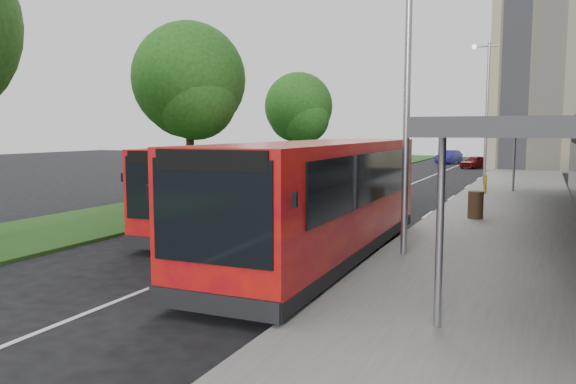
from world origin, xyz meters
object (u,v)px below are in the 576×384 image
tree_far (299,111)px  bus_main (320,200)px  tree_mid (189,87)px  car_far (449,157)px  lamp_post_far (485,104)px  bollard (485,184)px  lamp_post_near (404,70)px  litter_bin (476,205)px  bus_second (242,186)px  car_near (474,162)px

tree_far → bus_main: tree_far is taller
tree_mid → car_far: 36.39m
lamp_post_far → bollard: bearing=-83.0°
bus_main → lamp_post_far: bearing=83.6°
lamp_post_far → tree_mid: bearing=-130.7°
lamp_post_near → litter_bin: (1.06, 6.83, -4.09)m
bus_second → tree_far: bearing=102.5°
bus_second → car_far: bearing=84.4°
bollard → lamp_post_near: bearing=-92.2°
car_near → car_far: car_far is taller
lamp_post_near → car_far: lamp_post_near is taller
litter_bin → bus_main: bearing=-110.3°
tree_far → bollard: tree_far is taller
car_near → car_far: size_ratio=0.81×
tree_far → car_far: bearing=76.3°
tree_far → car_far: 24.64m
tree_far → lamp_post_near: size_ratio=0.86×
lamp_post_near → lamp_post_far: size_ratio=1.00×
tree_mid → lamp_post_far: (11.13, 12.95, -0.43)m
tree_mid → tree_far: tree_mid is taller
bus_main → litter_bin: (2.87, 7.75, -0.90)m
tree_far → litter_bin: bearing=-45.1°
bus_main → bollard: size_ratio=11.38×
tree_mid → litter_bin: bearing=-1.0°
litter_bin → car_near: (-3.38, 29.79, -0.08)m
bus_second → bus_main: bearing=-43.9°
bollard → car_far: car_far is taller
tree_far → bollard: size_ratio=7.42×
bus_main → bollard: (2.41, 16.07, -0.91)m
tree_mid → bollard: bearing=34.7°
car_far → lamp_post_far: bearing=-64.8°
tree_mid → bus_main: size_ratio=0.75×
lamp_post_far → bollard: size_ratio=8.60×
tree_mid → lamp_post_near: (11.13, -7.05, -0.43)m
bollard → bus_main: bearing=-98.5°
lamp_post_far → bollard: lamp_post_far is taller
lamp_post_near → car_near: lamp_post_near is taller
tree_far → car_near: bearing=63.4°
bus_second → litter_bin: size_ratio=10.34×
car_near → lamp_post_far: bearing=-60.3°
car_far → bollard: bearing=-65.9°
litter_bin → tree_far: bearing=134.9°
tree_far → car_far: size_ratio=1.74×
bollard → car_near: size_ratio=0.29×
bus_second → car_far: bus_second is taller
tree_far → litter_bin: size_ratio=7.18×
lamp_post_far → car_far: bearing=103.3°
car_near → bus_main: bearing=-67.5°
bus_second → car_near: bus_second is taller
tree_far → lamp_post_near: (11.13, -19.05, 0.26)m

